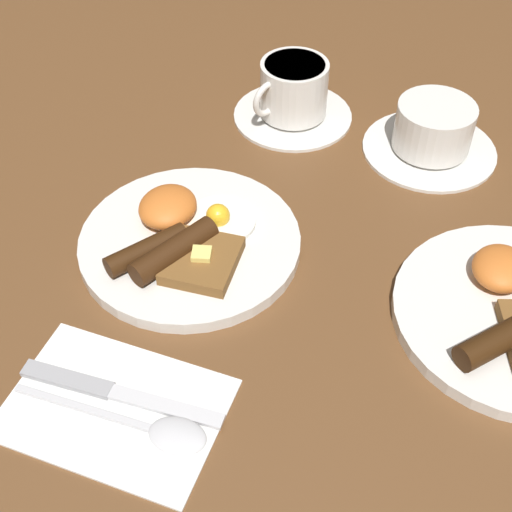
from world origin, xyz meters
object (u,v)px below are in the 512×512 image
Objects in this scene: breakfast_plate_near at (187,239)px; knife at (109,391)px; spoon at (158,430)px; teacup_near at (293,95)px; teacup_far at (433,132)px.

knife is at bearing 4.50° from breakfast_plate_near.
spoon is (0.02, 0.06, 0.00)m from knife.
teacup_near is at bearing 175.15° from breakfast_plate_near.
breakfast_plate_near is 1.44× the size of teacup_far.
teacup_near is at bearing -91.61° from teacup_far.
teacup_far reaches higher than spoon.
spoon reaches higher than knife.
spoon is at bearing 19.14° from breakfast_plate_near.
teacup_near is 0.80× the size of knife.
teacup_near is at bearing 84.75° from knife.
teacup_far is 0.90× the size of spoon.
knife is (0.47, -0.20, -0.02)m from teacup_far.
teacup_near reaches higher than teacup_far.
breakfast_plate_near is 0.23m from spoon.
teacup_far is at bearing 142.22° from breakfast_plate_near.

